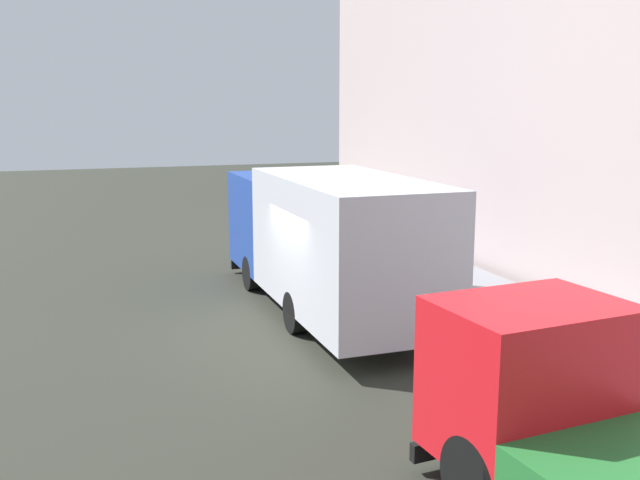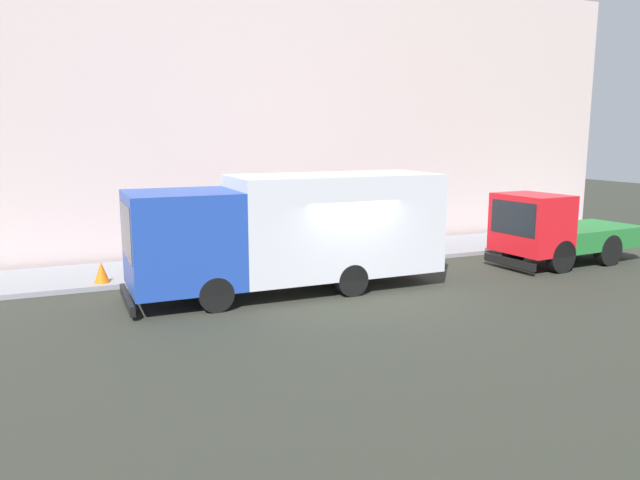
{
  "view_description": "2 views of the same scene",
  "coord_description": "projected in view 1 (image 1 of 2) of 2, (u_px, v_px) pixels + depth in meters",
  "views": [
    {
      "loc": [
        -4.21,
        -13.4,
        4.61
      ],
      "look_at": [
        0.74,
        0.91,
        1.71
      ],
      "focal_mm": 40.28,
      "sensor_mm": 36.0,
      "label": 1
    },
    {
      "loc": [
        -13.83,
        6.79,
        4.16
      ],
      "look_at": [
        1.62,
        0.18,
        1.23
      ],
      "focal_mm": 33.63,
      "sensor_mm": 36.0,
      "label": 2
    }
  ],
  "objects": [
    {
      "name": "ground",
      "position": [
        300.0,
        332.0,
        14.66
      ],
      "size": [
        80.0,
        80.0,
        0.0
      ],
      "primitive_type": "plane",
      "color": "#2C2E26"
    },
    {
      "name": "sidewalk",
      "position": [
        496.0,
        308.0,
        16.12
      ],
      "size": [
        3.22,
        30.0,
        0.14
      ],
      "primitive_type": "cube",
      "color": "gray",
      "rests_on": "ground"
    },
    {
      "name": "building_facade",
      "position": [
        588.0,
        88.0,
        15.89
      ],
      "size": [
        0.5,
        30.0,
        9.85
      ],
      "primitive_type": "cube",
      "color": "#C4AFAC",
      "rests_on": "ground"
    },
    {
      "name": "large_utility_truck",
      "position": [
        326.0,
        236.0,
        15.84
      ],
      "size": [
        2.57,
        8.44,
        3.13
      ],
      "rotation": [
        0.0,
        0.0,
        0.01
      ],
      "color": "#1F41A3",
      "rests_on": "ground"
    },
    {
      "name": "small_flatbed_truck",
      "position": [
        598.0,
        444.0,
        7.48
      ],
      "size": [
        2.56,
        5.34,
        2.35
      ],
      "rotation": [
        0.0,
        0.0,
        0.08
      ],
      "color": "red",
      "rests_on": "ground"
    },
    {
      "name": "pedestrian_walking",
      "position": [
        430.0,
        249.0,
        17.83
      ],
      "size": [
        0.43,
        0.43,
        1.69
      ],
      "rotation": [
        0.0,
        0.0,
        0.35
      ],
      "color": "black",
      "rests_on": "sidewalk"
    },
    {
      "name": "traffic_cone_orange",
      "position": [
        349.0,
        246.0,
        21.24
      ],
      "size": [
        0.41,
        0.41,
        0.59
      ],
      "primitive_type": "cone",
      "color": "orange",
      "rests_on": "sidewalk"
    }
  ]
}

